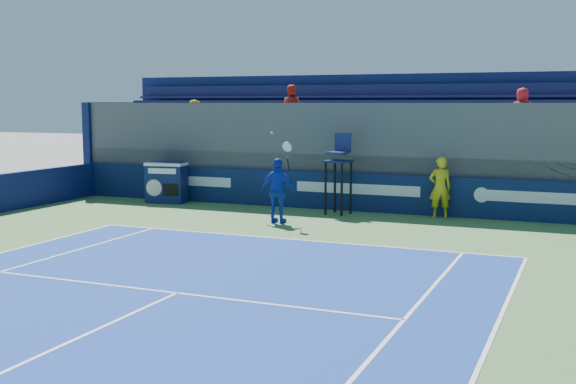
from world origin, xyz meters
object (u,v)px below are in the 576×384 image
at_px(ball_person, 440,188).
at_px(tennis_player, 278,190).
at_px(umpire_chair, 339,164).
at_px(match_clock, 166,181).

bearing_deg(ball_person, tennis_player, 11.21).
distance_m(ball_person, umpire_chair, 3.08).
height_order(match_clock, umpire_chair, umpire_chair).
bearing_deg(tennis_player, match_clock, 155.50).
bearing_deg(tennis_player, ball_person, 33.40).
distance_m(ball_person, tennis_player, 4.82).
relative_size(umpire_chair, tennis_player, 0.96).
xyz_separation_m(ball_person, tennis_player, (-4.02, -2.65, 0.02)).
distance_m(match_clock, umpire_chair, 6.26).
distance_m(umpire_chair, tennis_player, 2.52).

